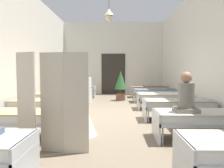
{
  "coord_description": "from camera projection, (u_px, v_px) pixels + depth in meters",
  "views": [
    {
      "loc": [
        0.14,
        -7.17,
        1.39
      ],
      "look_at": [
        0.0,
        1.33,
        0.89
      ],
      "focal_mm": 35.69,
      "sensor_mm": 36.0,
      "label": 1
    }
  ],
  "objects": [
    {
      "name": "nurse_near_aisle",
      "position": [
        84.0,
        111.0,
        4.77
      ],
      "size": [
        0.52,
        0.52,
        1.49
      ],
      "rotation": [
        0.0,
        0.0,
        4.75
      ],
      "color": "white",
      "rests_on": "ground"
    },
    {
      "name": "potted_plant",
      "position": [
        121.0,
        83.0,
        10.43
      ],
      "size": [
        0.56,
        0.56,
        1.38
      ],
      "color": "brown",
      "rests_on": "ground"
    },
    {
      "name": "bed_right_row_2",
      "position": [
        178.0,
        105.0,
        6.28
      ],
      "size": [
        1.9,
        0.84,
        0.57
      ],
      "color": "#B7BCC1",
      "rests_on": "ground"
    },
    {
      "name": "room_shell",
      "position": [
        112.0,
        51.0,
        8.41
      ],
      "size": [
        6.28,
        12.4,
        4.28
      ],
      "color": "silver",
      "rests_on": "ground"
    },
    {
      "name": "bed_right_row_4",
      "position": [
        155.0,
        92.0,
        9.88
      ],
      "size": [
        1.9,
        0.84,
        0.57
      ],
      "color": "#B7BCC1",
      "rests_on": "ground"
    },
    {
      "name": "bed_left_row_4",
      "position": [
        70.0,
        92.0,
        9.94
      ],
      "size": [
        1.9,
        0.84,
        0.57
      ],
      "color": "#B7BCC1",
      "rests_on": "ground"
    },
    {
      "name": "bed_right_row_5",
      "position": [
        149.0,
        89.0,
        11.68
      ],
      "size": [
        1.9,
        0.84,
        0.57
      ],
      "color": "#B7BCC1",
      "rests_on": "ground"
    },
    {
      "name": "privacy_screen",
      "position": [
        51.0,
        103.0,
        3.74
      ],
      "size": [
        1.24,
        0.23,
        1.7
      ],
      "rotation": [
        0.0,
        0.0,
        -0.2
      ],
      "color": "#BCB29E",
      "rests_on": "ground"
    },
    {
      "name": "bed_left_row_5",
      "position": [
        77.0,
        89.0,
        11.74
      ],
      "size": [
        1.9,
        0.84,
        0.57
      ],
      "color": "#B7BCC1",
      "rests_on": "ground"
    },
    {
      "name": "patient_seated_primary",
      "position": [
        186.0,
        97.0,
        4.42
      ],
      "size": [
        0.44,
        0.44,
        0.8
      ],
      "color": "slate",
      "rests_on": "bed_right_row_1"
    },
    {
      "name": "bed_left_row_1",
      "position": [
        16.0,
        117.0,
        4.55
      ],
      "size": [
        1.9,
        0.84,
        0.57
      ],
      "color": "#B7BCC1",
      "rests_on": "ground"
    },
    {
      "name": "bed_right_row_1",
      "position": [
        202.0,
        118.0,
        4.49
      ],
      "size": [
        1.9,
        0.84,
        0.57
      ],
      "color": "#B7BCC1",
      "rests_on": "ground"
    },
    {
      "name": "bed_right_row_3",
      "position": [
        164.0,
        97.0,
        8.08
      ],
      "size": [
        1.9,
        0.84,
        0.57
      ],
      "color": "#B7BCC1",
      "rests_on": "ground"
    },
    {
      "name": "bed_left_row_2",
      "position": [
        45.0,
        104.0,
        6.35
      ],
      "size": [
        1.9,
        0.84,
        0.57
      ],
      "color": "#B7BCC1",
      "rests_on": "ground"
    },
    {
      "name": "bed_left_row_3",
      "position": [
        60.0,
        97.0,
        8.14
      ],
      "size": [
        1.9,
        0.84,
        0.57
      ],
      "color": "#B7BCC1",
      "rests_on": "ground"
    },
    {
      "name": "ground_plane",
      "position": [
        111.0,
        115.0,
        7.24
      ],
      "size": [
        6.48,
        12.8,
        0.1
      ],
      "primitive_type": "cube",
      "color": "#7A6B56"
    }
  ]
}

